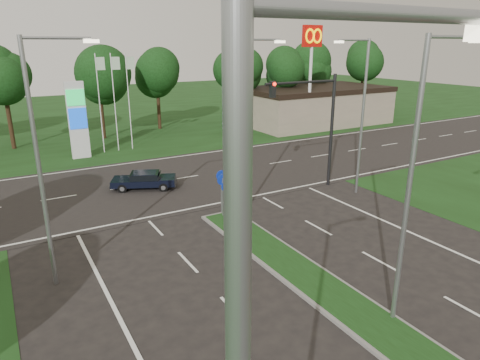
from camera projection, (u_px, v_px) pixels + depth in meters
verge_far at (81, 116)px, 54.16m from camera, size 160.00×50.00×0.02m
cross_road at (171, 180)px, 28.59m from camera, size 160.00×12.00×0.02m
commercial_building at (314, 106)px, 48.36m from camera, size 16.00×9.00×4.00m
streetlight_median_near at (415, 172)px, 12.68m from camera, size 2.53×0.22×9.00m
streetlight_median_far at (244, 122)px, 20.92m from camera, size 2.53×0.22×9.00m
streetlight_left_far at (43, 154)px, 14.84m from camera, size 2.53×0.22×9.00m
streetlight_right_far at (361, 110)px, 24.64m from camera, size 2.53×0.22×9.00m
traffic_signal at (316, 115)px, 25.65m from camera, size 5.10×0.42×7.00m
median_signs at (223, 188)px, 21.80m from camera, size 1.16×1.76×2.38m
gas_pylon at (80, 118)px, 33.28m from camera, size 5.80×1.26×8.00m
mcdonalds_sign at (312, 51)px, 41.31m from camera, size 2.20×0.47×10.40m
treeline_far at (105, 65)px, 39.70m from camera, size 6.00×6.00×9.90m
navy_sedan at (144, 180)px, 26.76m from camera, size 4.18×3.05×1.07m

